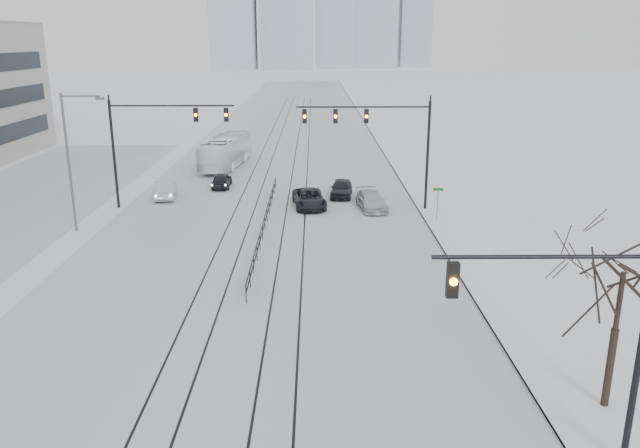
{
  "coord_description": "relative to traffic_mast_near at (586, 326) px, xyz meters",
  "views": [
    {
      "loc": [
        3.28,
        -9.61,
        12.15
      ],
      "look_at": [
        3.56,
        20.65,
        3.2
      ],
      "focal_mm": 35.0,
      "sensor_mm": 36.0,
      "label": 1
    }
  ],
  "objects": [
    {
      "name": "road",
      "position": [
        -10.79,
        54.0,
        -4.55
      ],
      "size": [
        22.0,
        260.0,
        0.02
      ],
      "primitive_type": "cube",
      "color": "silver",
      "rests_on": "ground"
    },
    {
      "name": "sidewalk_east",
      "position": [
        2.71,
        54.0,
        -4.48
      ],
      "size": [
        5.0,
        260.0,
        0.16
      ],
      "primitive_type": "cube",
      "color": "silver",
      "rests_on": "ground"
    },
    {
      "name": "curb",
      "position": [
        0.26,
        54.0,
        -4.5
      ],
      "size": [
        0.1,
        260.0,
        0.12
      ],
      "primitive_type": "cube",
      "color": "gray",
      "rests_on": "ground"
    },
    {
      "name": "parking_strip",
      "position": [
        -30.79,
        29.0,
        -4.55
      ],
      "size": [
        14.0,
        60.0,
        0.03
      ],
      "primitive_type": "cube",
      "color": "silver",
      "rests_on": "ground"
    },
    {
      "name": "tram_rails",
      "position": [
        -10.79,
        34.0,
        -4.54
      ],
      "size": [
        5.3,
        180.0,
        0.01
      ],
      "color": "black",
      "rests_on": "ground"
    },
    {
      "name": "traffic_mast_near",
      "position": [
        0.0,
        0.0,
        0.0
      ],
      "size": [
        6.1,
        0.37,
        7.0
      ],
      "color": "black",
      "rests_on": "ground"
    },
    {
      "name": "traffic_mast_ne",
      "position": [
        -2.64,
        29.0,
        1.2
      ],
      "size": [
        9.6,
        0.37,
        8.0
      ],
      "color": "black",
      "rests_on": "ground"
    },
    {
      "name": "traffic_mast_nw",
      "position": [
        -19.31,
        30.0,
        1.01
      ],
      "size": [
        9.1,
        0.37,
        8.0
      ],
      "color": "black",
      "rests_on": "ground"
    },
    {
      "name": "street_light_west",
      "position": [
        -22.99,
        24.0,
        0.65
      ],
      "size": [
        2.73,
        0.25,
        9.0
      ],
      "color": "#595B60",
      "rests_on": "ground"
    },
    {
      "name": "bare_tree",
      "position": [
        2.41,
        3.0,
        -0.07
      ],
      "size": [
        4.4,
        4.4,
        6.1
      ],
      "color": "black",
      "rests_on": "ground"
    },
    {
      "name": "median_fence",
      "position": [
        -10.79,
        24.0,
        -4.04
      ],
      "size": [
        0.06,
        24.0,
        1.0
      ],
      "color": "black",
      "rests_on": "ground"
    },
    {
      "name": "street_sign",
      "position": [
        1.01,
        26.0,
        -2.96
      ],
      "size": [
        0.7,
        0.06,
        2.4
      ],
      "color": "#595B60",
      "rests_on": "ground"
    },
    {
      "name": "sedan_sb_inner",
      "position": [
        -15.44,
        36.57,
        -3.92
      ],
      "size": [
        1.6,
        3.79,
        1.28
      ],
      "primitive_type": "imported",
      "rotation": [
        0.0,
        0.0,
        3.17
      ],
      "color": "black",
      "rests_on": "ground"
    },
    {
      "name": "sedan_sb_outer",
      "position": [
        -19.38,
        32.87,
        -3.86
      ],
      "size": [
        2.05,
        4.41,
        1.4
      ],
      "primitive_type": "imported",
      "rotation": [
        0.0,
        0.0,
        3.28
      ],
      "color": "#B9BDC2",
      "rests_on": "ground"
    },
    {
      "name": "sedan_nb_front",
      "position": [
        -7.89,
        29.96,
        -3.89
      ],
      "size": [
        2.82,
        5.09,
        1.35
      ],
      "primitive_type": "imported",
      "rotation": [
        0.0,
        0.0,
        0.13
      ],
      "color": "black",
      "rests_on": "ground"
    },
    {
      "name": "sedan_nb_right",
      "position": [
        -3.26,
        29.32,
        -3.92
      ],
      "size": [
        2.37,
        4.64,
        1.29
      ],
      "primitive_type": "imported",
      "rotation": [
        0.0,
        0.0,
        0.13
      ],
      "color": "#B7B8BF",
      "rests_on": "ground"
    },
    {
      "name": "sedan_nb_far",
      "position": [
        -5.33,
        33.25,
        -3.87
      ],
      "size": [
        2.05,
        4.22,
        1.39
      ],
      "primitive_type": "imported",
      "rotation": [
        0.0,
        0.0,
        -0.1
      ],
      "color": "black",
      "rests_on": "ground"
    },
    {
      "name": "box_truck",
      "position": [
        -16.24,
        45.49,
        -3.04
      ],
      "size": [
        4.04,
        11.2,
        3.05
      ],
      "primitive_type": "imported",
      "rotation": [
        0.0,
        0.0,
        3.0
      ],
      "color": "white",
      "rests_on": "ground"
    }
  ]
}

